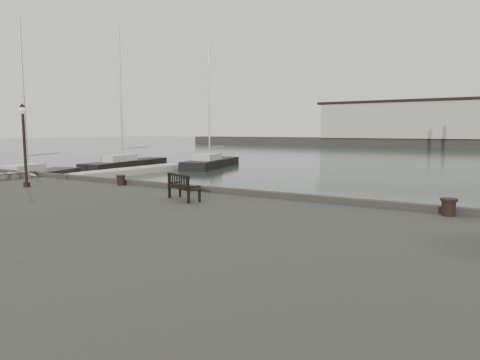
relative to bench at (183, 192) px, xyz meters
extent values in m
plane|color=black|center=(1.19, 2.07, -1.81)|extent=(400.00, 400.00, 0.00)
cube|color=#B6B4A9|center=(-18.81, 12.07, -1.56)|extent=(2.00, 24.00, 0.50)
cube|color=#383530|center=(1.19, 94.07, -0.81)|extent=(140.00, 8.00, 2.00)
cube|color=#B6B4A9|center=(-6.81, 94.07, 4.19)|extent=(46.00, 9.00, 8.00)
cube|color=black|center=(-6.81, 94.07, 8.49)|extent=(48.00, 9.50, 0.60)
cube|color=black|center=(0.01, 0.02, 0.13)|extent=(1.45, 0.97, 0.03)
cube|color=black|center=(-0.07, -0.16, 0.33)|extent=(1.29, 0.58, 0.41)
cube|color=black|center=(0.01, 0.02, -0.06)|extent=(1.35, 0.87, 0.38)
cylinder|color=black|center=(-4.45, 1.57, -0.05)|extent=(0.50, 0.50, 0.40)
cylinder|color=black|center=(7.34, 1.57, -0.03)|extent=(0.55, 0.55, 0.44)
cylinder|color=black|center=(-7.14, -0.73, 1.17)|extent=(0.11, 0.11, 2.84)
cylinder|color=black|center=(-7.14, -0.73, -0.16)|extent=(0.25, 0.25, 0.18)
sphere|color=silver|center=(-7.14, -0.73, 2.68)|extent=(0.32, 0.32, 0.32)
cone|color=black|center=(-7.14, -0.73, 2.85)|extent=(0.27, 0.27, 0.16)
imported|color=beige|center=(-10.45, 0.61, -0.03)|extent=(1.72, 2.28, 0.45)
cube|color=black|center=(-19.88, 7.58, -1.71)|extent=(4.94, 8.74, 1.40)
cube|color=beige|center=(-19.88, 7.58, -0.71)|extent=(2.39, 3.29, 0.60)
cylinder|color=#B2B5B7|center=(-19.88, 7.58, 4.16)|extent=(0.16, 0.16, 10.36)
cube|color=black|center=(-23.20, 19.66, -1.71)|extent=(4.15, 11.26, 1.40)
cube|color=beige|center=(-23.20, 19.66, -0.71)|extent=(2.19, 4.06, 0.60)
cylinder|color=#B2B5B7|center=(-23.20, 19.66, 5.49)|extent=(0.16, 0.16, 13.02)
cube|color=black|center=(-17.02, 25.47, -1.71)|extent=(5.03, 10.41, 1.40)
cube|color=beige|center=(-17.02, 25.47, -0.71)|extent=(2.57, 3.84, 0.60)
cylinder|color=#B2B5B7|center=(-17.02, 25.47, 4.58)|extent=(0.16, 0.16, 11.18)
camera|label=1|loc=(8.43, -10.33, 1.90)|focal=32.00mm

